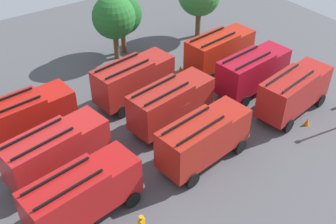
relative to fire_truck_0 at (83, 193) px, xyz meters
name	(u,v)px	position (x,y,z in m)	size (l,w,h in m)	color
ground_plane	(168,126)	(9.24, 4.50, -2.15)	(55.44, 55.44, 0.00)	#4C4C51
fire_truck_0	(83,193)	(0.00, 0.00, 0.00)	(7.47, 3.58, 3.88)	#A81516
fire_truck_1	(204,138)	(8.99, -0.13, 0.00)	(7.46, 3.53, 3.88)	#A42016
fire_truck_2	(294,91)	(18.55, 0.25, 0.00)	(7.50, 3.70, 3.88)	#A21D19
fire_truck_3	(56,150)	(0.21, 4.43, 0.00)	(7.51, 3.73, 3.88)	#AF1D1D
fire_truck_4	(171,103)	(9.54, 4.52, 0.00)	(7.48, 3.62, 3.88)	maroon
fire_truck_5	(253,71)	(18.05, 4.40, 0.00)	(7.42, 3.36, 3.88)	#A20F22
fire_truck_6	(26,116)	(-0.16, 9.18, 0.00)	(7.39, 3.28, 3.88)	#AF1711
fire_truck_7	(134,79)	(8.96, 9.11, 0.00)	(7.48, 3.59, 3.88)	maroon
fire_truck_8	(220,50)	(18.13, 8.87, 0.00)	(7.44, 3.44, 3.88)	#AC2110
firefighter_0	(226,44)	(21.02, 11.05, -1.24)	(0.43, 0.48, 1.65)	black
firefighter_3	(151,61)	(12.72, 12.39, -1.13)	(0.48, 0.37, 1.81)	black
tree_1	(114,17)	(11.31, 16.44, 2.20)	(4.17, 4.17, 6.46)	brown
tree_2	(122,15)	(12.50, 17.06, 1.94)	(3.93, 3.93, 6.09)	brown
traffic_cone_0	(307,122)	(18.40, -1.65, -1.86)	(0.41, 0.41, 0.59)	#F2600C
traffic_cone_1	(191,63)	(16.42, 10.96, -1.79)	(0.51, 0.51, 0.73)	#F2600C
traffic_cone_2	(180,68)	(15.03, 10.78, -1.87)	(0.39, 0.39, 0.56)	#F2600C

